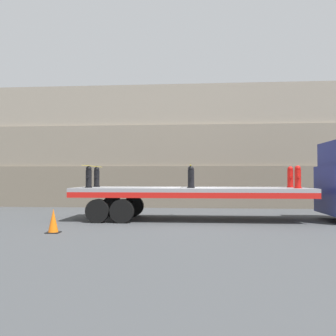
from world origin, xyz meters
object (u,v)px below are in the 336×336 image
at_px(fire_hydrant_black_near_0, 89,177).
at_px(fire_hydrant_black_near_1, 191,177).
at_px(fire_hydrant_black_far_1, 191,177).
at_px(fire_hydrant_red_near_2, 298,177).
at_px(fire_hydrant_red_far_2, 290,177).
at_px(traffic_cone, 53,221).
at_px(fire_hydrant_black_far_0, 97,177).
at_px(flatbed_trailer, 176,194).

xyz_separation_m(fire_hydrant_black_near_0, fire_hydrant_black_near_1, (3.87, 0.00, 0.00)).
xyz_separation_m(fire_hydrant_black_far_1, fire_hydrant_red_near_2, (3.87, -1.11, 0.00)).
relative_size(fire_hydrant_red_far_2, traffic_cone, 1.16).
relative_size(fire_hydrant_black_far_1, fire_hydrant_red_near_2, 1.00).
height_order(fire_hydrant_black_far_0, traffic_cone, fire_hydrant_black_far_0).
bearing_deg(fire_hydrant_black_near_0, fire_hydrant_red_near_2, 0.00).
bearing_deg(fire_hydrant_black_far_1, traffic_cone, -133.76).
relative_size(fire_hydrant_black_near_1, fire_hydrant_black_far_1, 1.00).
height_order(fire_hydrant_black_near_1, fire_hydrant_red_far_2, same).
bearing_deg(traffic_cone, fire_hydrant_black_near_1, 37.53).
distance_m(fire_hydrant_red_near_2, traffic_cone, 8.56).
height_order(flatbed_trailer, fire_hydrant_black_near_1, fire_hydrant_black_near_1).
height_order(fire_hydrant_red_near_2, traffic_cone, fire_hydrant_red_near_2).
height_order(flatbed_trailer, fire_hydrant_red_near_2, fire_hydrant_red_near_2).
distance_m(fire_hydrant_black_near_1, fire_hydrant_red_far_2, 4.02).
relative_size(fire_hydrant_black_near_1, traffic_cone, 1.16).
bearing_deg(fire_hydrant_black_near_0, fire_hydrant_black_far_1, 15.97).
height_order(flatbed_trailer, traffic_cone, flatbed_trailer).
relative_size(flatbed_trailer, fire_hydrant_black_far_0, 10.83).
bearing_deg(fire_hydrant_red_near_2, fire_hydrant_red_far_2, 90.00).
bearing_deg(fire_hydrant_red_far_2, fire_hydrant_black_near_1, -164.03).
xyz_separation_m(flatbed_trailer, fire_hydrant_black_near_1, (0.59, -0.55, 0.63)).
bearing_deg(fire_hydrant_black_near_0, fire_hydrant_black_far_0, 90.00).
relative_size(fire_hydrant_black_far_0, fire_hydrant_black_far_1, 1.00).
height_order(fire_hydrant_black_far_0, fire_hydrant_red_near_2, same).
height_order(flatbed_trailer, fire_hydrant_black_far_1, fire_hydrant_black_far_1).
distance_m(fire_hydrant_black_near_1, fire_hydrant_black_far_1, 1.11).
xyz_separation_m(flatbed_trailer, fire_hydrant_red_far_2, (4.46, 0.55, 0.63)).
distance_m(flatbed_trailer, fire_hydrant_black_near_0, 3.39).
xyz_separation_m(fire_hydrant_black_far_0, fire_hydrant_black_far_1, (3.87, 0.00, 0.00)).
bearing_deg(fire_hydrant_red_near_2, fire_hydrant_black_near_1, 180.00).
height_order(fire_hydrant_red_far_2, traffic_cone, fire_hydrant_red_far_2).
xyz_separation_m(fire_hydrant_black_near_0, fire_hydrant_red_far_2, (7.74, 1.11, 0.00)).
height_order(fire_hydrant_black_far_0, fire_hydrant_black_far_1, same).
bearing_deg(traffic_cone, fire_hydrant_red_near_2, 21.36).
bearing_deg(fire_hydrant_black_far_1, flatbed_trailer, -136.72).
bearing_deg(flatbed_trailer, fire_hydrant_black_near_1, -43.28).
distance_m(fire_hydrant_black_near_0, fire_hydrant_red_far_2, 7.81).
xyz_separation_m(fire_hydrant_black_near_1, fire_hydrant_red_near_2, (3.87, 0.00, 0.00)).
bearing_deg(fire_hydrant_red_near_2, traffic_cone, -158.64).
bearing_deg(fire_hydrant_black_far_0, fire_hydrant_black_near_0, -90.00).
xyz_separation_m(flatbed_trailer, traffic_cone, (-3.42, -3.63, -0.66)).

